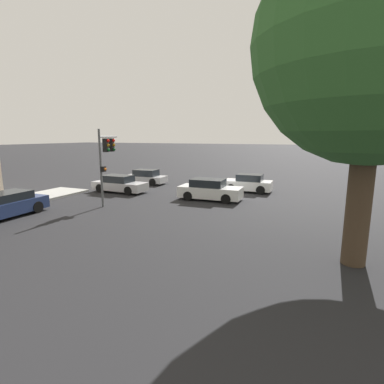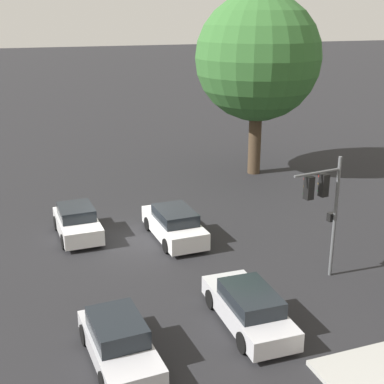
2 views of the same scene
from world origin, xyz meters
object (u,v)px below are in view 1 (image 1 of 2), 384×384
street_tree (376,44)px  crossing_car_3 (119,184)px  parked_car_0 (5,205)px  crossing_car_0 (145,177)px  traffic_signal (106,153)px  crossing_car_2 (248,183)px  crossing_car_1 (210,190)px

street_tree → crossing_car_3: 19.89m
street_tree → parked_car_0: bearing=2.1°
parked_car_0 → crossing_car_0: bearing=174.5°
street_tree → traffic_signal: bearing=-16.5°
traffic_signal → crossing_car_3: bearing=109.8°
crossing_car_2 → parked_car_0: crossing_car_2 is taller
street_tree → crossing_car_2: size_ratio=2.92×
crossing_car_1 → parked_car_0: crossing_car_1 is taller
crossing_car_1 → crossing_car_3: 7.98m
traffic_signal → parked_car_0: bearing=-132.4°
crossing_car_2 → crossing_car_3: (9.86, 4.39, -0.04)m
crossing_car_0 → crossing_car_3: crossing_car_3 is taller
crossing_car_0 → crossing_car_1: size_ratio=0.92×
crossing_car_3 → crossing_car_2: bearing=25.1°
crossing_car_0 → crossing_car_2: crossing_car_2 is taller
crossing_car_1 → crossing_car_3: size_ratio=0.99×
street_tree → crossing_car_1: size_ratio=2.50×
street_tree → parked_car_0: (17.92, 0.66, -6.87)m
crossing_car_0 → traffic_signal: bearing=103.3°
crossing_car_1 → crossing_car_0: bearing=149.8°
street_tree → crossing_car_3: size_ratio=2.49×
street_tree → crossing_car_2: 16.03m
crossing_car_1 → crossing_car_2: crossing_car_1 is taller
traffic_signal → crossing_car_3: (2.16, -4.12, -2.84)m
street_tree → crossing_car_2: street_tree is taller
crossing_car_2 → parked_car_0: (11.13, 13.47, -0.02)m
traffic_signal → crossing_car_3: traffic_signal is taller
traffic_signal → crossing_car_2: traffic_signal is taller
crossing_car_0 → parked_car_0: bearing=83.4°
street_tree → crossing_car_1: bearing=-44.5°
street_tree → crossing_car_0: bearing=-37.5°
crossing_car_3 → crossing_car_1: bearing=1.7°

